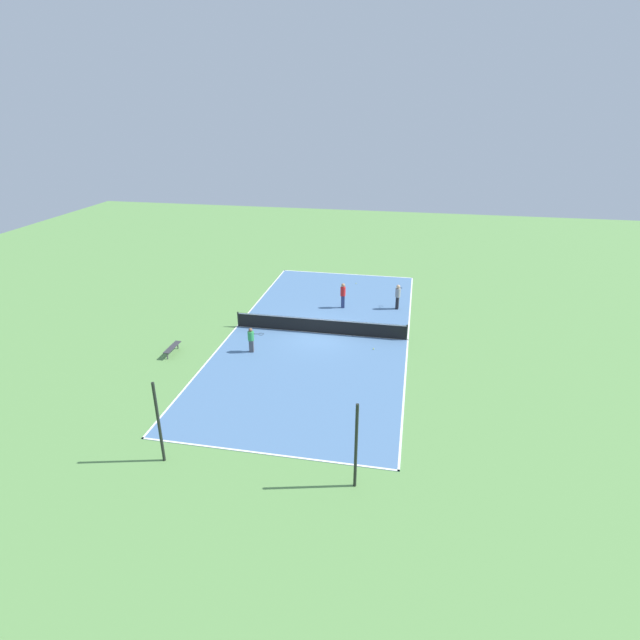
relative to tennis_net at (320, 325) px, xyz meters
The scene contains 11 objects.
ground_plane 0.53m from the tennis_net, ahead, with size 80.00×80.00×0.00m, color #60934C.
court_surface 0.52m from the tennis_net, ahead, with size 11.07×24.24×0.02m.
tennis_net is the anchor object (origin of this frame).
bench 8.98m from the tennis_net, 29.36° to the left, with size 0.36×1.62×0.45m.
player_coach_red 4.57m from the tennis_net, 99.86° to the right, with size 0.41×0.41×1.81m.
player_baseline_gray 6.78m from the tennis_net, 132.47° to the right, with size 0.48×0.97×1.78m.
player_far_green 4.77m from the tennis_net, 44.35° to the left, with size 0.97×0.45×1.51m.
tennis_ball_left_sideline 3.95m from the tennis_net, 154.43° to the left, with size 0.07×0.07×0.07m, color #CCE033.
tennis_ball_far_baseline 9.80m from the tennis_net, 96.32° to the right, with size 0.07×0.07×0.07m, color #CCE033.
fence_post_back_left 13.84m from the tennis_net, 106.38° to the left, with size 0.12×0.12×3.63m.
fence_post_back_right 13.84m from the tennis_net, 73.62° to the left, with size 0.12×0.12×3.63m.
Camera 1 is at (-5.40, 28.02, 13.27)m, focal length 28.00 mm.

